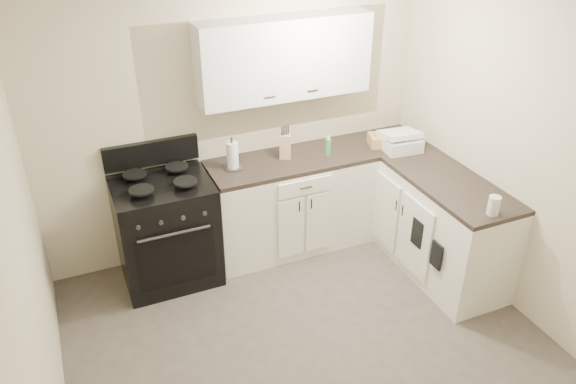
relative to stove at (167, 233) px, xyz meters
name	(u,v)px	position (x,y,z in m)	size (l,w,h in m)	color
floor	(319,359)	(0.79, -1.48, -0.46)	(3.60, 3.60, 0.00)	#473F38
ceiling	(331,26)	(0.79, -1.48, 2.04)	(3.60, 3.60, 0.00)	white
wall_back	(235,123)	(0.79, 0.32, 0.79)	(3.60, 3.60, 0.00)	beige
wall_right	(535,170)	(2.59, -1.48, 0.79)	(3.60, 3.60, 0.00)	beige
wall_left	(27,291)	(-1.01, -1.48, 0.79)	(3.60, 3.60, 0.00)	beige
base_cabinets_back	(291,204)	(1.21, 0.02, -0.01)	(1.55, 0.60, 0.90)	silver
base_cabinets_right	(424,214)	(2.29, -0.63, -0.01)	(0.60, 1.90, 0.90)	silver
countertop_back	(291,161)	(1.21, 0.02, 0.46)	(1.55, 0.60, 0.04)	black
countertop_right	(430,169)	(2.29, -0.63, 0.46)	(0.60, 1.90, 0.04)	black
upper_cabinets	(285,58)	(1.21, 0.18, 1.38)	(1.55, 0.30, 0.70)	silver
stove	(167,233)	(0.00, 0.00, 0.00)	(0.82, 0.70, 1.00)	black
knife_block	(285,146)	(1.17, 0.07, 0.59)	(0.10, 0.09, 0.23)	tan
paper_towel	(232,155)	(0.66, 0.06, 0.60)	(0.10, 0.10, 0.25)	white
soap_bottle	(328,147)	(1.56, -0.03, 0.56)	(0.05, 0.05, 0.16)	#3B9B5C
wicker_basket	(385,140)	(2.17, -0.05, 0.53)	(0.31, 0.20, 0.10)	tan
countertop_grill	(400,143)	(2.24, -0.19, 0.54)	(0.34, 0.31, 0.12)	white
glass_jar	(494,206)	(2.25, -1.48, 0.56)	(0.09, 0.09, 0.15)	silver
oven_mitt_near	(436,255)	(1.97, -1.25, 0.02)	(0.02, 0.13, 0.23)	black
oven_mitt_far	(417,233)	(1.97, -0.97, 0.07)	(0.02, 0.14, 0.25)	black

